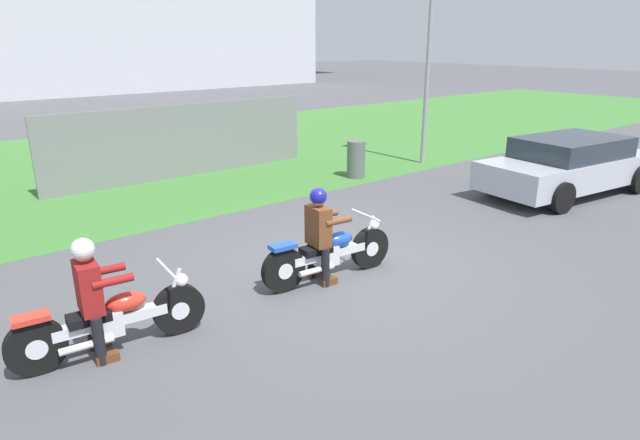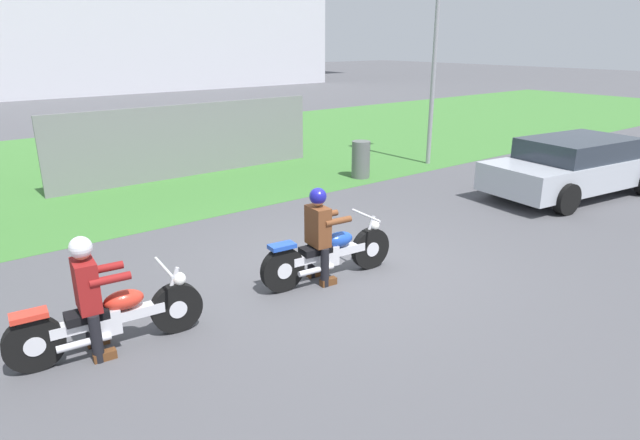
% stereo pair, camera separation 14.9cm
% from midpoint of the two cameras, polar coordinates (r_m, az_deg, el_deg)
% --- Properties ---
extents(ground, '(120.00, 120.00, 0.00)m').
position_cam_midpoint_polar(ground, '(8.29, 1.45, -5.19)').
color(ground, '#4C4C51').
extents(grass_verge, '(60.00, 12.00, 0.01)m').
position_cam_midpoint_polar(grass_verge, '(16.34, -20.84, 5.53)').
color(grass_verge, '#3D7533').
rests_on(grass_verge, ground).
extents(motorcycle_lead, '(2.14, 0.66, 0.87)m').
position_cam_midpoint_polar(motorcycle_lead, '(7.84, 0.43, -3.56)').
color(motorcycle_lead, black).
rests_on(motorcycle_lead, ground).
extents(rider_lead, '(0.58, 0.50, 1.40)m').
position_cam_midpoint_polar(rider_lead, '(7.60, -0.62, -0.84)').
color(rider_lead, black).
rests_on(rider_lead, ground).
extents(motorcycle_follow, '(2.13, 0.66, 0.86)m').
position_cam_midpoint_polar(motorcycle_follow, '(6.53, -21.60, -9.80)').
color(motorcycle_follow, black).
rests_on(motorcycle_follow, ground).
extents(rider_follow, '(0.58, 0.50, 1.39)m').
position_cam_midpoint_polar(rider_follow, '(6.33, -23.54, -6.67)').
color(rider_follow, black).
rests_on(rider_follow, ground).
extents(streetlight_pole, '(0.96, 0.20, 5.79)m').
position_cam_midpoint_polar(streetlight_pole, '(15.39, 11.48, 19.20)').
color(streetlight_pole, gray).
rests_on(streetlight_pole, ground).
extents(trash_can, '(0.46, 0.46, 0.92)m').
position_cam_midpoint_polar(trash_can, '(13.70, 3.48, 6.36)').
color(trash_can, '#595E5B').
rests_on(trash_can, ground).
extents(car_parked, '(4.58, 2.32, 1.28)m').
position_cam_midpoint_polar(car_parked, '(13.35, 24.37, 5.31)').
color(car_parked, black).
rests_on(car_parked, ground).
extents(fence_segment, '(7.00, 0.06, 1.80)m').
position_cam_midpoint_polar(fence_segment, '(14.17, -14.30, 8.04)').
color(fence_segment, slate).
rests_on(fence_segment, ground).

